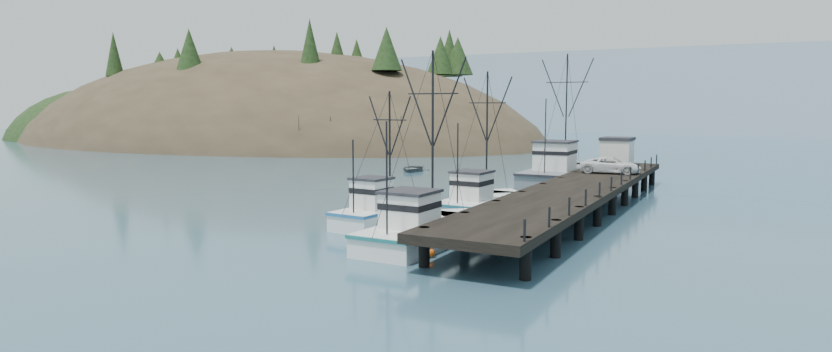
{
  "coord_description": "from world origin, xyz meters",
  "views": [
    {
      "loc": [
        25.64,
        -31.96,
        7.97
      ],
      "look_at": [
        2.45,
        12.17,
        2.5
      ],
      "focal_mm": 28.0,
      "sensor_mm": 36.0,
      "label": 1
    }
  ],
  "objects_px": {
    "pier": "(577,190)",
    "work_vessel": "(561,174)",
    "trawler_near": "(424,230)",
    "pier_shed": "(617,151)",
    "pickup_truck": "(611,165)",
    "motorboat": "(412,171)",
    "trawler_far": "(480,202)",
    "trawler_mid": "(383,212)"
  },
  "relations": [
    {
      "from": "pier",
      "to": "trawler_mid",
      "type": "distance_m",
      "value": 15.11
    },
    {
      "from": "trawler_near",
      "to": "pier_shed",
      "type": "height_order",
      "value": "trawler_near"
    },
    {
      "from": "trawler_far",
      "to": "work_vessel",
      "type": "xyz_separation_m",
      "value": [
        0.92,
        18.61,
        0.41
      ]
    },
    {
      "from": "pier",
      "to": "pier_shed",
      "type": "height_order",
      "value": "pier_shed"
    },
    {
      "from": "pier_shed",
      "to": "pickup_truck",
      "type": "height_order",
      "value": "pier_shed"
    },
    {
      "from": "trawler_near",
      "to": "pier_shed",
      "type": "relative_size",
      "value": 3.57
    },
    {
      "from": "trawler_near",
      "to": "trawler_mid",
      "type": "bearing_deg",
      "value": 141.15
    },
    {
      "from": "pier",
      "to": "pier_shed",
      "type": "xyz_separation_m",
      "value": [
        -0.51,
        18.0,
        1.73
      ]
    },
    {
      "from": "trawler_near",
      "to": "motorboat",
      "type": "distance_m",
      "value": 41.35
    },
    {
      "from": "pickup_truck",
      "to": "motorboat",
      "type": "distance_m",
      "value": 27.81
    },
    {
      "from": "trawler_mid",
      "to": "motorboat",
      "type": "relative_size",
      "value": 1.9
    },
    {
      "from": "motorboat",
      "to": "trawler_far",
      "type": "bearing_deg",
      "value": -63.53
    },
    {
      "from": "pier_shed",
      "to": "trawler_far",
      "type": "bearing_deg",
      "value": -104.38
    },
    {
      "from": "pier",
      "to": "pickup_truck",
      "type": "height_order",
      "value": "pickup_truck"
    },
    {
      "from": "trawler_mid",
      "to": "pier",
      "type": "bearing_deg",
      "value": 47.2
    },
    {
      "from": "trawler_far",
      "to": "work_vessel",
      "type": "height_order",
      "value": "work_vessel"
    },
    {
      "from": "trawler_mid",
      "to": "work_vessel",
      "type": "xyz_separation_m",
      "value": [
        5.03,
        25.76,
        0.41
      ]
    },
    {
      "from": "work_vessel",
      "to": "pier_shed",
      "type": "distance_m",
      "value": 6.15
    },
    {
      "from": "pier",
      "to": "pickup_truck",
      "type": "xyz_separation_m",
      "value": [
        0.44,
        10.1,
        1.02
      ]
    },
    {
      "from": "work_vessel",
      "to": "pier_shed",
      "type": "xyz_separation_m",
      "value": [
        4.7,
        3.31,
        2.19
      ]
    },
    {
      "from": "trawler_near",
      "to": "trawler_mid",
      "type": "relative_size",
      "value": 1.24
    },
    {
      "from": "pier",
      "to": "work_vessel",
      "type": "distance_m",
      "value": 15.6
    },
    {
      "from": "pier",
      "to": "work_vessel",
      "type": "xyz_separation_m",
      "value": [
        -5.22,
        14.69,
        -0.46
      ]
    },
    {
      "from": "pickup_truck",
      "to": "work_vessel",
      "type": "bearing_deg",
      "value": 45.32
    },
    {
      "from": "trawler_far",
      "to": "work_vessel",
      "type": "bearing_deg",
      "value": 87.18
    },
    {
      "from": "pier",
      "to": "pickup_truck",
      "type": "distance_m",
      "value": 10.17
    },
    {
      "from": "pier_shed",
      "to": "motorboat",
      "type": "relative_size",
      "value": 0.66
    },
    {
      "from": "trawler_near",
      "to": "trawler_mid",
      "type": "xyz_separation_m",
      "value": [
        -5.21,
        4.19,
        -0.0
      ]
    },
    {
      "from": "pickup_truck",
      "to": "trawler_far",
      "type": "bearing_deg",
      "value": 149.26
    },
    {
      "from": "motorboat",
      "to": "trawler_near",
      "type": "bearing_deg",
      "value": -71.87
    },
    {
      "from": "pier_shed",
      "to": "motorboat",
      "type": "distance_m",
      "value": 24.93
    },
    {
      "from": "pier_shed",
      "to": "motorboat",
      "type": "height_order",
      "value": "pier_shed"
    },
    {
      "from": "pier",
      "to": "pickup_truck",
      "type": "bearing_deg",
      "value": 87.51
    },
    {
      "from": "trawler_mid",
      "to": "pier_shed",
      "type": "relative_size",
      "value": 2.89
    },
    {
      "from": "motorboat",
      "to": "pickup_truck",
      "type": "bearing_deg",
      "value": -33.81
    },
    {
      "from": "work_vessel",
      "to": "pier",
      "type": "bearing_deg",
      "value": -70.45
    },
    {
      "from": "trawler_mid",
      "to": "pier_shed",
      "type": "height_order",
      "value": "trawler_mid"
    },
    {
      "from": "pickup_truck",
      "to": "motorboat",
      "type": "height_order",
      "value": "pickup_truck"
    },
    {
      "from": "trawler_far",
      "to": "trawler_mid",
      "type": "bearing_deg",
      "value": -119.93
    },
    {
      "from": "trawler_far",
      "to": "pickup_truck",
      "type": "xyz_separation_m",
      "value": [
        6.57,
        14.02,
        1.89
      ]
    },
    {
      "from": "trawler_near",
      "to": "motorboat",
      "type": "bearing_deg",
      "value": 118.93
    },
    {
      "from": "trawler_mid",
      "to": "pier_shed",
      "type": "xyz_separation_m",
      "value": [
        9.73,
        29.07,
        2.6
      ]
    }
  ]
}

